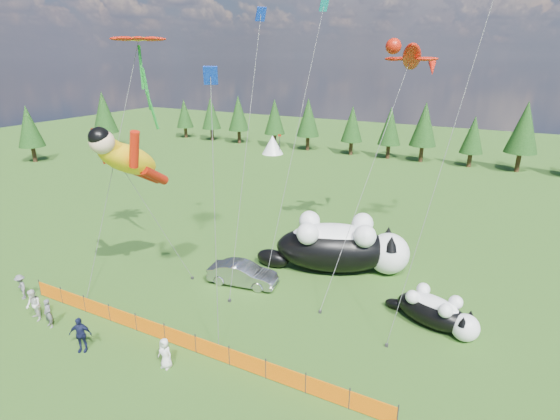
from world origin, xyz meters
name	(u,v)px	position (x,y,z in m)	size (l,w,h in m)	color
ground	(215,317)	(0.00, 0.00, 0.00)	(160.00, 160.00, 0.00)	black
safety_fence	(180,338)	(0.00, -3.00, 0.50)	(22.06, 0.06, 1.10)	#262626
tree_line	(402,132)	(0.00, 45.00, 4.00)	(90.00, 4.00, 8.00)	black
festival_tents	(482,166)	(11.00, 40.00, 1.40)	(50.00, 3.20, 2.80)	white
cat_large	(341,246)	(4.22, 8.84, 1.81)	(10.15, 6.27, 3.81)	black
cat_small	(436,311)	(11.17, 4.89, 0.93)	(5.28, 3.08, 1.96)	black
car	(243,274)	(-0.65, 4.00, 0.74)	(1.57, 4.50, 1.48)	#A4A4A8
spectator_a	(48,313)	(-7.49, -4.92, 0.83)	(0.61, 0.40, 1.67)	slate
spectator_b	(34,305)	(-8.78, -4.87, 0.94)	(0.91, 0.54, 1.87)	silver
spectator_c	(80,334)	(-4.18, -5.51, 0.95)	(1.12, 0.57, 1.90)	#15193A
spectator_d	(21,287)	(-11.61, -3.76, 0.80)	(1.03, 0.53, 1.60)	slate
spectator_e	(165,353)	(0.40, -4.52, 0.79)	(0.77, 0.50, 1.57)	silver
superhero_kite	(129,159)	(-5.52, 0.16, 8.56)	(5.08, 5.68, 11.18)	yellow
gecko_kite	(412,57)	(6.87, 13.19, 13.95)	(4.40, 13.51, 17.14)	#B61909
flower_kite	(138,42)	(-6.28, 2.60, 14.76)	(3.35, 6.54, 15.64)	#B61909
diamond_kite_a	(260,26)	(-1.02, 7.28, 15.74)	(1.29, 6.35, 17.56)	#0C31BA
diamond_kite_c	(211,87)	(1.65, -1.54, 12.79)	(1.06, 1.45, 14.07)	#0C31BA
diamond_kite_d	(321,19)	(0.81, 12.40, 16.37)	(0.84, 8.33, 18.78)	#0B8B8D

